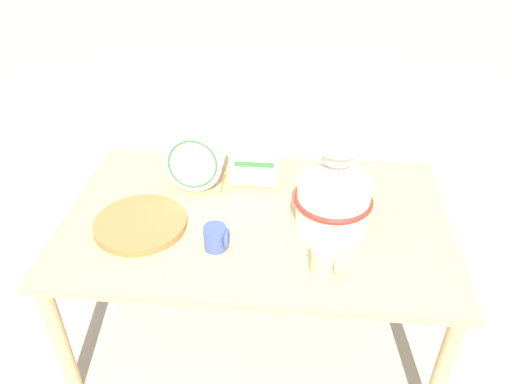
{
  "coord_description": "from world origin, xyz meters",
  "views": [
    {
      "loc": [
        0.14,
        -1.49,
        1.75
      ],
      "look_at": [
        0.0,
        0.0,
        0.71
      ],
      "focal_mm": 35.0,
      "sensor_mm": 36.0,
      "label": 1
    }
  ],
  "objects": [
    {
      "name": "ground_plane",
      "position": [
        0.0,
        0.0,
        0.0
      ],
      "size": [
        14.0,
        14.0,
        0.0
      ],
      "primitive_type": "plane",
      "color": "#B2ADA3"
    },
    {
      "name": "display_table",
      "position": [
        0.0,
        0.0,
        0.54
      ],
      "size": [
        1.45,
        0.89,
        0.6
      ],
      "color": "tan",
      "rests_on": "ground_plane"
    },
    {
      "name": "ceramic_vase",
      "position": [
        0.28,
        -0.04,
        0.75
      ],
      "size": [
        0.28,
        0.28,
        0.35
      ],
      "color": "white",
      "rests_on": "display_table"
    },
    {
      "name": "dish_rack_round_plates",
      "position": [
        -0.26,
        0.18,
        0.7
      ],
      "size": [
        0.23,
        0.18,
        0.25
      ],
      "color": "tan",
      "rests_on": "display_table"
    },
    {
      "name": "dish_rack_square_plates",
      "position": [
        -0.02,
        0.24,
        0.66
      ],
      "size": [
        0.21,
        0.18,
        0.21
      ],
      "color": "tan",
      "rests_on": "display_table"
    },
    {
      "name": "wicker_charger_stack",
      "position": [
        -0.42,
        -0.1,
        0.61
      ],
      "size": [
        0.34,
        0.34,
        0.03
      ],
      "color": "olive",
      "rests_on": "display_table"
    },
    {
      "name": "mug_sage_glaze",
      "position": [
        0.25,
        -0.28,
        0.64
      ],
      "size": [
        0.09,
        0.08,
        0.09
      ],
      "color": "#9EB28E",
      "rests_on": "display_table"
    },
    {
      "name": "mug_cobalt_glaze",
      "position": [
        -0.12,
        -0.19,
        0.64
      ],
      "size": [
        0.09,
        0.08,
        0.09
      ],
      "color": "#42569E",
      "rests_on": "display_table"
    }
  ]
}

